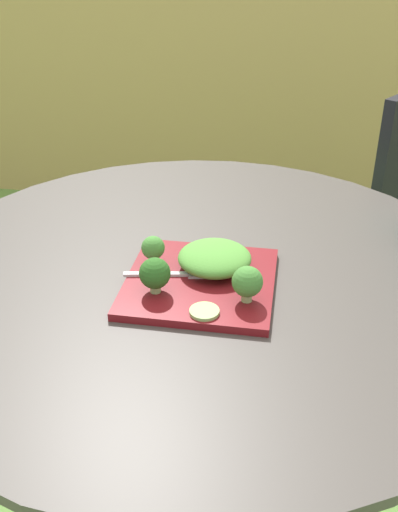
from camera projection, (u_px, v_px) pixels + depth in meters
The scene contains 10 objects.
bamboo_fence at pixel (268, 50), 2.65m from camera, with size 8.00×0.08×1.51m, color tan.
patio_table at pixel (198, 362), 1.17m from camera, with size 1.06×1.06×0.74m.
patio_chair at pixel (370, 203), 1.79m from camera, with size 0.61×0.61×0.90m.
salad_plate at pixel (200, 282), 1.00m from camera, with size 0.25×0.25×0.01m, color maroon.
fork at pixel (178, 274), 1.00m from camera, with size 0.15×0.04×0.00m.
lettuce_mound at pixel (215, 258), 1.02m from camera, with size 0.13×0.13×0.04m, color #519338.
broccoli_floret_0 at pixel (247, 282), 0.92m from camera, with size 0.05×0.05×0.06m.
broccoli_floret_1 at pixel (155, 274), 0.95m from camera, with size 0.05×0.05×0.06m.
broccoli_floret_2 at pixel (153, 248), 1.02m from camera, with size 0.04×0.04×0.05m.
cucumber_slice_0 at pixel (204, 311), 0.91m from camera, with size 0.05×0.05×0.01m, color #8EB766.
Camera 1 is at (0.15, -0.89, 1.28)m, focal length 41.67 mm.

